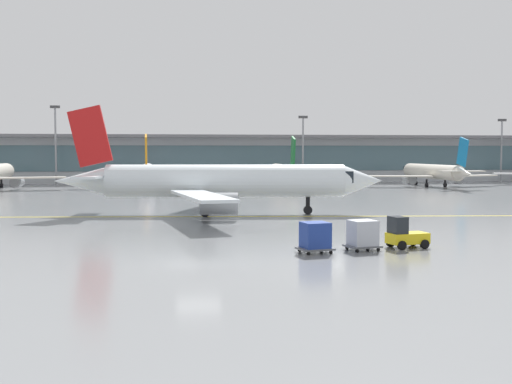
{
  "coord_description": "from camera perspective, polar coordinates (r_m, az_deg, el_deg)",
  "views": [
    {
      "loc": [
        -1.38,
        -35.66,
        6.37
      ],
      "look_at": [
        5.39,
        16.0,
        3.0
      ],
      "focal_mm": 44.46,
      "sensor_mm": 36.0,
      "label": 1
    }
  ],
  "objects": [
    {
      "name": "apron_light_mast_2",
      "position": [
        124.84,
        4.25,
        4.13
      ],
      "size": [
        1.8,
        0.36,
        13.27
      ],
      "color": "gray",
      "rests_on": "ground_plane"
    },
    {
      "name": "gate_airplane_4",
      "position": [
        117.77,
        15.63,
        1.73
      ],
      "size": [
        24.38,
        26.25,
        8.69
      ],
      "rotation": [
        0.0,
        0.0,
        1.63
      ],
      "color": "silver",
      "rests_on": "ground_plane"
    },
    {
      "name": "taxiway_centreline_stripe",
      "position": [
        61.8,
        -2.6,
        -2.21
      ],
      "size": [
        109.44,
        11.76,
        0.01
      ],
      "primitive_type": "cube",
      "rotation": [
        0.0,
        0.0,
        -0.1
      ],
      "color": "yellow",
      "rests_on": "ground_plane"
    },
    {
      "name": "gate_airplane_2",
      "position": [
        108.74,
        -9.76,
        1.72
      ],
      "size": [
        25.29,
        27.16,
        9.01
      ],
      "rotation": [
        0.0,
        0.0,
        1.6
      ],
      "color": "silver",
      "rests_on": "ground_plane"
    },
    {
      "name": "baggage_tug",
      "position": [
        42.84,
        13.22,
        -3.74
      ],
      "size": [
        2.82,
        2.04,
        2.1
      ],
      "rotation": [
        0.0,
        0.0,
        0.2
      ],
      "color": "yellow",
      "rests_on": "ground_plane"
    },
    {
      "name": "cargo_dolly_lead",
      "position": [
        41.27,
        9.57,
        -3.75
      ],
      "size": [
        2.37,
        1.98,
        1.94
      ],
      "rotation": [
        0.0,
        0.0,
        0.2
      ],
      "color": "#595B60",
      "rests_on": "ground_plane"
    },
    {
      "name": "cargo_dolly_trailing",
      "position": [
        39.82,
        5.35,
        -3.99
      ],
      "size": [
        2.37,
        1.98,
        1.94
      ],
      "rotation": [
        0.0,
        0.0,
        0.2
      ],
      "color": "#595B60",
      "rests_on": "ground_plane"
    },
    {
      "name": "terminal_concourse",
      "position": [
        130.32,
        -6.86,
        3.04
      ],
      "size": [
        201.09,
        11.0,
        9.6
      ],
      "color": "#B2B7BC",
      "rests_on": "ground_plane"
    },
    {
      "name": "taxiing_regional_jet",
      "position": [
        63.55,
        -3.14,
        0.91
      ],
      "size": [
        33.03,
        30.55,
        10.94
      ],
      "rotation": [
        0.0,
        0.0,
        -0.1
      ],
      "color": "white",
      "rests_on": "ground_plane"
    },
    {
      "name": "apron_light_mast_3",
      "position": [
        140.79,
        21.21,
        3.78
      ],
      "size": [
        1.8,
        0.36,
        13.01
      ],
      "color": "gray",
      "rests_on": "ground_plane"
    },
    {
      "name": "gate_airplane_3",
      "position": [
        110.25,
        2.47,
        1.75
      ],
      "size": [
        24.61,
        26.42,
        8.77
      ],
      "rotation": [
        0.0,
        0.0,
        1.55
      ],
      "color": "silver",
      "rests_on": "ground_plane"
    },
    {
      "name": "apron_light_mast_1",
      "position": [
        124.6,
        -17.58,
        4.34
      ],
      "size": [
        1.8,
        0.36,
        14.87
      ],
      "color": "gray",
      "rests_on": "ground_plane"
    },
    {
      "name": "ground_plane",
      "position": [
        36.25,
        -5.2,
        -6.44
      ],
      "size": [
        400.0,
        400.0,
        0.0
      ],
      "primitive_type": "plane",
      "color": "gray"
    }
  ]
}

